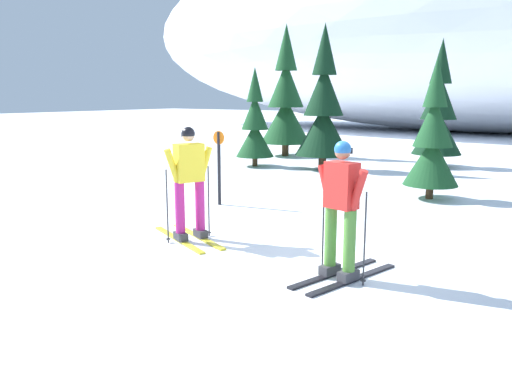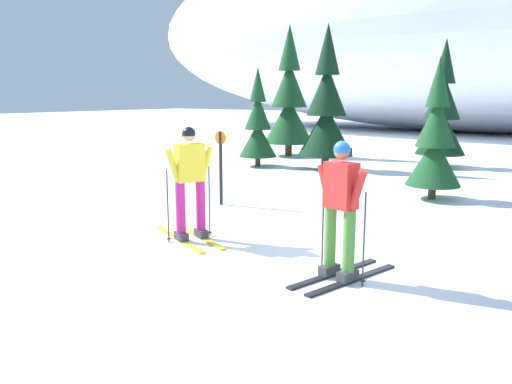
{
  "view_description": "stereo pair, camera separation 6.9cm",
  "coord_description": "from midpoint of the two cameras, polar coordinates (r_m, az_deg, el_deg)",
  "views": [
    {
      "loc": [
        3.21,
        -6.23,
        2.28
      ],
      "look_at": [
        -0.76,
        -0.46,
        0.95
      ],
      "focal_mm": 35.97,
      "sensor_mm": 36.0,
      "label": 1
    },
    {
      "loc": [
        3.27,
        -6.19,
        2.28
      ],
      "look_at": [
        -0.76,
        -0.46,
        0.95
      ],
      "focal_mm": 35.97,
      "sensor_mm": 36.0,
      "label": 2
    }
  ],
  "objects": [
    {
      "name": "ground_plane",
      "position": [
        7.37,
        7.22,
        -7.37
      ],
      "size": [
        120.0,
        120.0,
        0.0
      ],
      "primitive_type": "plane",
      "color": "white"
    },
    {
      "name": "skier_red_jacket",
      "position": [
        6.36,
        9.7,
        -1.89
      ],
      "size": [
        0.8,
        1.69,
        1.74
      ],
      "color": "black",
      "rests_on": "ground"
    },
    {
      "name": "skier_yellow_jacket",
      "position": [
        8.08,
        -7.12,
        1.19
      ],
      "size": [
        1.78,
        1.11,
        1.8
      ],
      "color": "gold",
      "rests_on": "ground"
    },
    {
      "name": "pine_tree_far_left",
      "position": [
        19.55,
        3.79,
        9.98
      ],
      "size": [
        1.88,
        1.88,
        4.86
      ],
      "color": "#47301E",
      "rests_on": "ground"
    },
    {
      "name": "pine_tree_left",
      "position": [
        16.6,
        0.32,
        7.42
      ],
      "size": [
        1.22,
        1.22,
        3.16
      ],
      "color": "#47301E",
      "rests_on": "ground"
    },
    {
      "name": "pine_tree_center_left",
      "position": [
        16.01,
        7.96,
        9.07
      ],
      "size": [
        1.7,
        1.7,
        4.41
      ],
      "color": "#47301E",
      "rests_on": "ground"
    },
    {
      "name": "pine_tree_center",
      "position": [
        17.49,
        20.09,
        8.14
      ],
      "size": [
        1.56,
        1.56,
        4.03
      ],
      "color": "#47301E",
      "rests_on": "ground"
    },
    {
      "name": "pine_tree_center_right",
      "position": [
        11.91,
        19.46,
        5.37
      ],
      "size": [
        1.19,
        1.19,
        3.09
      ],
      "color": "#47301E",
      "rests_on": "ground"
    },
    {
      "name": "snow_ridge_background",
      "position": [
        35.42,
        25.93,
        17.22
      ],
      "size": [
        51.83,
        20.15,
        13.84
      ],
      "primitive_type": "ellipsoid",
      "color": "white",
      "rests_on": "ground"
    },
    {
      "name": "trail_marker_post",
      "position": [
        10.72,
        -3.76,
        3.2
      ],
      "size": [
        0.28,
        0.07,
        1.55
      ],
      "color": "black",
      "rests_on": "ground"
    }
  ]
}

